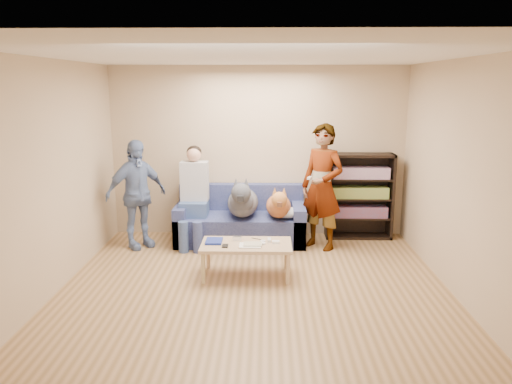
{
  "coord_description": "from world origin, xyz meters",
  "views": [
    {
      "loc": [
        0.14,
        -5.12,
        2.32
      ],
      "look_at": [
        0.0,
        1.2,
        0.95
      ],
      "focal_mm": 35.0,
      "sensor_mm": 36.0,
      "label": 1
    }
  ],
  "objects_px": {
    "dog_gray": "(243,201)",
    "dog_tan": "(279,205)",
    "notebook_blue": "(214,241)",
    "coffee_table": "(246,247)",
    "person_seated": "(194,192)",
    "camera_silver": "(237,238)",
    "bookshelf": "(359,194)",
    "person_standing_right": "(322,187)",
    "sofa": "(241,223)",
    "person_standing_left": "(136,194)"
  },
  "relations": [
    {
      "from": "camera_silver",
      "to": "person_seated",
      "type": "relative_size",
      "value": 0.07
    },
    {
      "from": "notebook_blue",
      "to": "coffee_table",
      "type": "distance_m",
      "value": 0.41
    },
    {
      "from": "person_standing_right",
      "to": "camera_silver",
      "type": "relative_size",
      "value": 16.28
    },
    {
      "from": "person_standing_left",
      "to": "notebook_blue",
      "type": "height_order",
      "value": "person_standing_left"
    },
    {
      "from": "dog_gray",
      "to": "bookshelf",
      "type": "xyz_separation_m",
      "value": [
        1.76,
        0.42,
        0.02
      ]
    },
    {
      "from": "dog_tan",
      "to": "coffee_table",
      "type": "relative_size",
      "value": 1.04
    },
    {
      "from": "person_seated",
      "to": "dog_tan",
      "type": "xyz_separation_m",
      "value": [
        1.24,
        -0.1,
        -0.16
      ]
    },
    {
      "from": "person_standing_left",
      "to": "bookshelf",
      "type": "bearing_deg",
      "value": -31.71
    },
    {
      "from": "notebook_blue",
      "to": "coffee_table",
      "type": "relative_size",
      "value": 0.24
    },
    {
      "from": "person_standing_left",
      "to": "person_standing_right",
      "type": "bearing_deg",
      "value": -40.6
    },
    {
      "from": "sofa",
      "to": "coffee_table",
      "type": "distance_m",
      "value": 1.43
    },
    {
      "from": "notebook_blue",
      "to": "sofa",
      "type": "bearing_deg",
      "value": 79.37
    },
    {
      "from": "dog_gray",
      "to": "coffee_table",
      "type": "bearing_deg",
      "value": -85.15
    },
    {
      "from": "dog_gray",
      "to": "dog_tan",
      "type": "xyz_separation_m",
      "value": [
        0.52,
        -0.05,
        -0.05
      ]
    },
    {
      "from": "camera_silver",
      "to": "bookshelf",
      "type": "height_order",
      "value": "bookshelf"
    },
    {
      "from": "person_seated",
      "to": "dog_gray",
      "type": "relative_size",
      "value": 1.16
    },
    {
      "from": "person_standing_right",
      "to": "person_standing_left",
      "type": "distance_m",
      "value": 2.65
    },
    {
      "from": "person_standing_left",
      "to": "coffee_table",
      "type": "xyz_separation_m",
      "value": [
        1.61,
        -1.1,
        -0.41
      ]
    },
    {
      "from": "person_standing_right",
      "to": "person_seated",
      "type": "bearing_deg",
      "value": -145.74
    },
    {
      "from": "dog_tan",
      "to": "coffee_table",
      "type": "distance_m",
      "value": 1.28
    },
    {
      "from": "notebook_blue",
      "to": "coffee_table",
      "type": "bearing_deg",
      "value": -7.13
    },
    {
      "from": "sofa",
      "to": "bookshelf",
      "type": "distance_m",
      "value": 1.86
    },
    {
      "from": "dog_tan",
      "to": "camera_silver",
      "type": "bearing_deg",
      "value": -116.75
    },
    {
      "from": "dog_gray",
      "to": "coffee_table",
      "type": "height_order",
      "value": "dog_gray"
    },
    {
      "from": "person_standing_left",
      "to": "dog_gray",
      "type": "height_order",
      "value": "person_standing_left"
    },
    {
      "from": "coffee_table",
      "to": "dog_gray",
      "type": "bearing_deg",
      "value": 94.85
    },
    {
      "from": "person_seated",
      "to": "coffee_table",
      "type": "relative_size",
      "value": 1.34
    },
    {
      "from": "sofa",
      "to": "dog_tan",
      "type": "height_order",
      "value": "dog_tan"
    },
    {
      "from": "camera_silver",
      "to": "person_seated",
      "type": "bearing_deg",
      "value": 120.85
    },
    {
      "from": "dog_gray",
      "to": "coffee_table",
      "type": "relative_size",
      "value": 1.15
    },
    {
      "from": "dog_tan",
      "to": "coffee_table",
      "type": "xyz_separation_m",
      "value": [
        -0.42,
        -1.19,
        -0.24
      ]
    },
    {
      "from": "person_standing_left",
      "to": "sofa",
      "type": "relative_size",
      "value": 0.82
    },
    {
      "from": "dog_gray",
      "to": "coffee_table",
      "type": "xyz_separation_m",
      "value": [
        0.1,
        -1.23,
        -0.28
      ]
    },
    {
      "from": "person_seated",
      "to": "bookshelf",
      "type": "bearing_deg",
      "value": 8.28
    },
    {
      "from": "camera_silver",
      "to": "dog_tan",
      "type": "xyz_separation_m",
      "value": [
        0.54,
        1.07,
        0.17
      ]
    },
    {
      "from": "person_seated",
      "to": "bookshelf",
      "type": "relative_size",
      "value": 1.13
    },
    {
      "from": "dog_gray",
      "to": "sofa",
      "type": "bearing_deg",
      "value": 101.95
    },
    {
      "from": "person_standing_left",
      "to": "sofa",
      "type": "distance_m",
      "value": 1.59
    },
    {
      "from": "person_standing_right",
      "to": "notebook_blue",
      "type": "height_order",
      "value": "person_standing_right"
    },
    {
      "from": "bookshelf",
      "to": "person_standing_right",
      "type": "bearing_deg",
      "value": -140.15
    },
    {
      "from": "camera_silver",
      "to": "dog_gray",
      "type": "relative_size",
      "value": 0.09
    },
    {
      "from": "person_standing_right",
      "to": "person_seated",
      "type": "relative_size",
      "value": 1.22
    },
    {
      "from": "notebook_blue",
      "to": "sofa",
      "type": "xyz_separation_m",
      "value": [
        0.26,
        1.37,
        -0.15
      ]
    },
    {
      "from": "person_standing_left",
      "to": "bookshelf",
      "type": "relative_size",
      "value": 1.2
    },
    {
      "from": "person_standing_left",
      "to": "camera_silver",
      "type": "xyz_separation_m",
      "value": [
        1.49,
        -0.98,
        -0.34
      ]
    },
    {
      "from": "camera_silver",
      "to": "person_standing_left",
      "type": "bearing_deg",
      "value": 146.88
    },
    {
      "from": "dog_gray",
      "to": "dog_tan",
      "type": "height_order",
      "value": "dog_gray"
    },
    {
      "from": "person_seated",
      "to": "camera_silver",
      "type": "bearing_deg",
      "value": -59.15
    },
    {
      "from": "person_standing_right",
      "to": "notebook_blue",
      "type": "bearing_deg",
      "value": -103.76
    },
    {
      "from": "person_standing_left",
      "to": "notebook_blue",
      "type": "xyz_separation_m",
      "value": [
        1.21,
        -1.05,
        -0.35
      ]
    }
  ]
}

